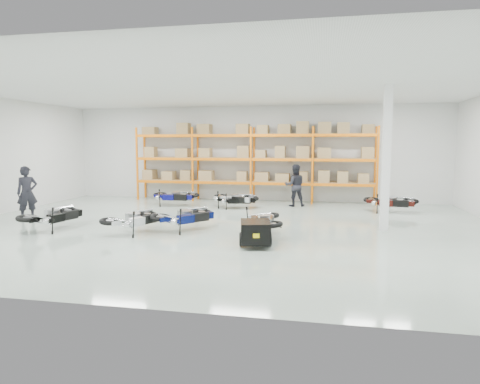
% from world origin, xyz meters
% --- Properties ---
extents(room, '(18.00, 18.00, 18.00)m').
position_xyz_m(room, '(0.00, 0.00, 2.25)').
color(room, '#ACC0B1').
rests_on(room, ground).
extents(pallet_rack, '(11.28, 0.98, 3.62)m').
position_xyz_m(pallet_rack, '(-0.00, 6.45, 2.26)').
color(pallet_rack, orange).
rests_on(pallet_rack, ground).
extents(structural_column, '(0.25, 0.25, 4.50)m').
position_xyz_m(structural_column, '(5.20, 0.50, 2.25)').
color(structural_column, white).
rests_on(structural_column, ground).
extents(moto_blue_centre, '(1.90, 2.04, 1.21)m').
position_xyz_m(moto_blue_centre, '(-0.93, -0.70, 0.57)').
color(moto_blue_centre, '#070F47').
rests_on(moto_blue_centre, ground).
extents(moto_silver_left, '(1.52, 2.02, 1.17)m').
position_xyz_m(moto_silver_left, '(-2.33, -1.38, 0.55)').
color(moto_silver_left, silver).
rests_on(moto_silver_left, ground).
extents(moto_black_far_left, '(1.35, 2.07, 1.23)m').
position_xyz_m(moto_black_far_left, '(-5.06, -1.41, 0.58)').
color(moto_black_far_left, black).
rests_on(moto_black_far_left, ground).
extents(moto_touring_right, '(1.18, 1.90, 1.15)m').
position_xyz_m(moto_touring_right, '(1.58, -0.81, 0.54)').
color(moto_touring_right, black).
rests_on(moto_touring_right, ground).
extents(trailer, '(0.94, 1.67, 0.68)m').
position_xyz_m(trailer, '(1.58, -2.41, 0.40)').
color(trailer, black).
rests_on(trailer, ground).
extents(moto_back_a, '(1.81, 0.92, 1.16)m').
position_xyz_m(moto_back_a, '(-3.13, 4.37, 0.55)').
color(moto_back_a, '#0B0C6A').
rests_on(moto_back_a, ground).
extents(moto_back_b, '(1.88, 1.20, 1.12)m').
position_xyz_m(moto_back_b, '(-0.45, 4.24, 0.53)').
color(moto_back_b, silver).
rests_on(moto_back_b, ground).
extents(moto_back_c, '(1.70, 1.06, 1.02)m').
position_xyz_m(moto_back_c, '(-0.26, 4.13, 0.48)').
color(moto_back_c, black).
rests_on(moto_back_c, ground).
extents(moto_back_d, '(1.90, 1.12, 1.17)m').
position_xyz_m(moto_back_d, '(5.94, 4.26, 0.55)').
color(moto_back_d, '#3E100C').
rests_on(moto_back_d, ground).
extents(person_left, '(0.81, 0.83, 1.93)m').
position_xyz_m(person_left, '(-7.12, 0.06, 0.96)').
color(person_left, black).
rests_on(person_left, ground).
extents(person_back, '(1.00, 0.85, 1.83)m').
position_xyz_m(person_back, '(2.08, 5.25, 0.92)').
color(person_back, black).
rests_on(person_back, ground).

